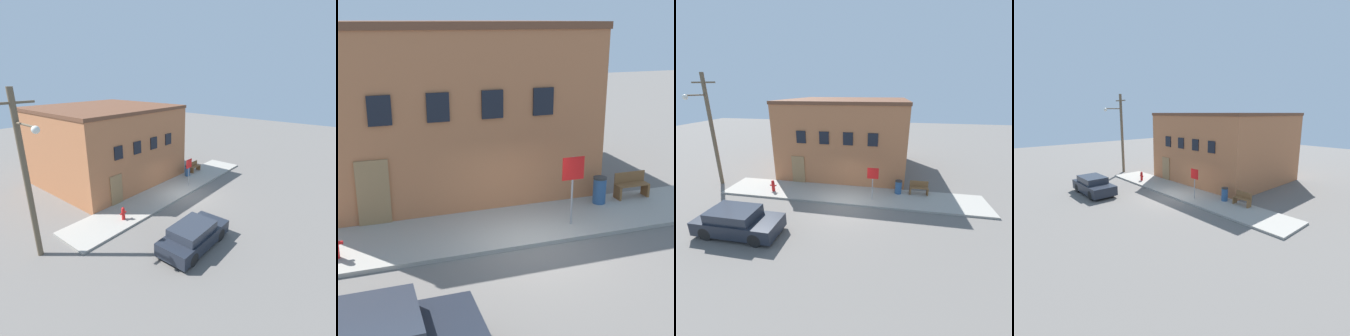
% 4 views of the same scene
% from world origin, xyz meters
% --- Properties ---
extents(ground_plane, '(80.00, 80.00, 0.00)m').
position_xyz_m(ground_plane, '(0.00, 0.00, 0.00)').
color(ground_plane, '#66605B').
extents(sidewalk, '(17.75, 2.86, 0.13)m').
position_xyz_m(sidewalk, '(0.00, 1.43, 0.06)').
color(sidewalk, '#9E998E').
rests_on(sidewalk, ground).
extents(brick_building, '(10.01, 9.53, 6.18)m').
position_xyz_m(brick_building, '(-1.22, 7.56, 3.09)').
color(brick_building, '#B26B42').
rests_on(brick_building, ground).
extents(fire_hydrant, '(0.46, 0.22, 0.81)m').
position_xyz_m(fire_hydrant, '(-5.36, 0.90, 0.53)').
color(fire_hydrant, red).
rests_on(fire_hydrant, sidewalk).
extents(stop_sign, '(0.72, 0.06, 2.18)m').
position_xyz_m(stop_sign, '(1.59, 0.89, 1.67)').
color(stop_sign, gray).
rests_on(stop_sign, sidewalk).
extents(bench, '(1.22, 0.44, 0.90)m').
position_xyz_m(bench, '(4.68, 2.35, 0.56)').
color(bench, brown).
rests_on(bench, sidewalk).
extents(trash_bin, '(0.47, 0.47, 0.94)m').
position_xyz_m(trash_bin, '(3.30, 2.18, 0.60)').
color(trash_bin, '#2D517F').
rests_on(trash_bin, sidewalk).
extents(utility_pole, '(1.80, 1.99, 8.04)m').
position_xyz_m(utility_pole, '(-10.14, 1.61, 4.30)').
color(utility_pole, brown).
rests_on(utility_pole, ground).
extents(parked_car, '(4.22, 1.82, 1.35)m').
position_xyz_m(parked_car, '(-4.77, -3.85, 0.66)').
color(parked_car, black).
rests_on(parked_car, ground).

